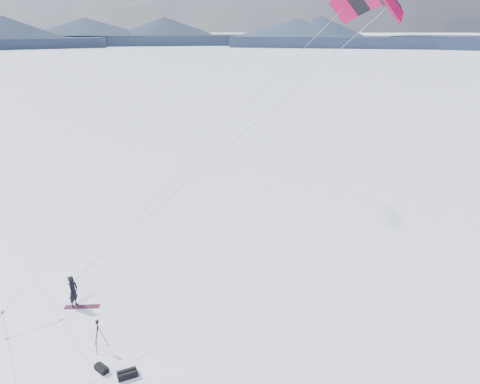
{
  "coord_description": "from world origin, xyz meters",
  "views": [
    {
      "loc": [
        8.05,
        -17.11,
        13.12
      ],
      "look_at": [
        7.52,
        4.0,
        5.57
      ],
      "focal_mm": 35.0,
      "sensor_mm": 36.0,
      "label": 1
    }
  ],
  "objects_px": {
    "snowkiter": "(75,306)",
    "gear_bag_b": "(102,368)",
    "snowboard": "(82,307)",
    "gear_bag_a": "(127,374)",
    "tripod": "(98,331)"
  },
  "relations": [
    {
      "from": "snowkiter",
      "to": "gear_bag_b",
      "type": "distance_m",
      "value": 5.31
    },
    {
      "from": "snowkiter",
      "to": "gear_bag_b",
      "type": "height_order",
      "value": "snowkiter"
    },
    {
      "from": "gear_bag_a",
      "to": "snowboard",
      "type": "bearing_deg",
      "value": 98.87
    },
    {
      "from": "snowboard",
      "to": "gear_bag_b",
      "type": "xyz_separation_m",
      "value": [
        2.35,
        -4.47,
        0.1
      ]
    },
    {
      "from": "snowboard",
      "to": "tripod",
      "type": "relative_size",
      "value": 1.19
    },
    {
      "from": "gear_bag_a",
      "to": "snowkiter",
      "type": "bearing_deg",
      "value": 101.17
    },
    {
      "from": "gear_bag_b",
      "to": "snowkiter",
      "type": "bearing_deg",
      "value": 159.85
    },
    {
      "from": "snowkiter",
      "to": "tripod",
      "type": "bearing_deg",
      "value": -137.08
    },
    {
      "from": "snowkiter",
      "to": "gear_bag_a",
      "type": "bearing_deg",
      "value": -133.95
    },
    {
      "from": "tripod",
      "to": "gear_bag_b",
      "type": "height_order",
      "value": "tripod"
    },
    {
      "from": "snowboard",
      "to": "tripod",
      "type": "bearing_deg",
      "value": -63.96
    },
    {
      "from": "snowboard",
      "to": "snowkiter",
      "type": "bearing_deg",
      "value": 161.57
    },
    {
      "from": "snowkiter",
      "to": "gear_bag_a",
      "type": "xyz_separation_m",
      "value": [
        3.85,
        -4.88,
        0.15
      ]
    },
    {
      "from": "tripod",
      "to": "gear_bag_a",
      "type": "distance_m",
      "value": 2.47
    },
    {
      "from": "gear_bag_b",
      "to": "snowboard",
      "type": "bearing_deg",
      "value": 156.73
    }
  ]
}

